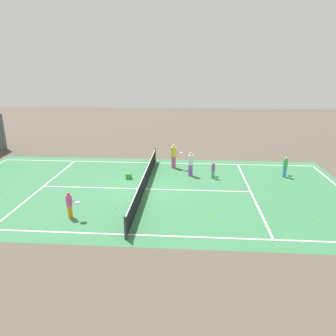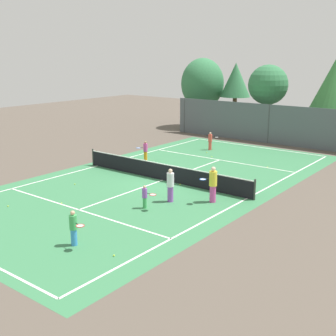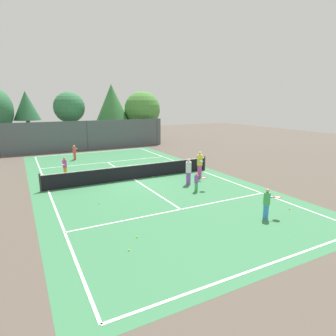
# 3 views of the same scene
# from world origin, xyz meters

# --- Properties ---
(ground_plane) EXTENTS (80.00, 80.00, 0.00)m
(ground_plane) POSITION_xyz_m (0.00, 0.00, 0.00)
(ground_plane) COLOR brown
(court_surface) EXTENTS (13.00, 25.00, 0.01)m
(court_surface) POSITION_xyz_m (0.00, 0.00, 0.00)
(court_surface) COLOR #387A4C
(court_surface) RESTS_ON ground_plane
(tennis_net) EXTENTS (11.90, 0.10, 1.10)m
(tennis_net) POSITION_xyz_m (0.00, 0.00, 0.51)
(tennis_net) COLOR #333833
(tennis_net) RESTS_ON ground_plane
(perimeter_fence) EXTENTS (18.00, 0.12, 3.20)m
(perimeter_fence) POSITION_xyz_m (0.00, 14.00, 1.60)
(perimeter_fence) COLOR #515B60
(perimeter_fence) RESTS_ON ground_plane
(tree_1) EXTENTS (2.88, 2.88, 6.38)m
(tree_1) POSITION_xyz_m (-5.58, 18.22, 4.72)
(tree_1) COLOR brown
(tree_1) RESTS_ON ground_plane
(tree_3) EXTENTS (3.43, 3.43, 6.31)m
(tree_3) POSITION_xyz_m (-1.31, 16.29, 4.57)
(tree_3) COLOR brown
(tree_3) RESTS_ON ground_plane
(tree_4) EXTENTS (4.11, 4.43, 6.81)m
(tree_4) POSITION_xyz_m (-8.87, 17.51, 4.33)
(tree_4) COLOR brown
(tree_4) RESTS_ON ground_plane
(player_0) EXTENTS (0.56, 0.87, 1.36)m
(player_0) POSITION_xyz_m (-4.03, 3.13, 0.71)
(player_0) COLOR orange
(player_0) RESTS_ON ground_plane
(player_1) EXTENTS (0.81, 0.34, 1.13)m
(player_1) POSITION_xyz_m (2.34, -4.29, 0.59)
(player_1) COLOR #3FA559
(player_1) RESTS_ON ground_plane
(player_2) EXTENTS (0.67, 0.84, 1.38)m
(player_2) POSITION_xyz_m (-2.33, 8.83, 0.71)
(player_2) COLOR #E54C3F
(player_2) RESTS_ON ground_plane
(player_3) EXTENTS (0.89, 0.47, 1.41)m
(player_3) POSITION_xyz_m (2.92, -9.15, 0.73)
(player_3) COLOR #388CD8
(player_3) RESTS_ON ground_plane
(player_4) EXTENTS (0.36, 0.36, 1.69)m
(player_4) POSITION_xyz_m (2.69, -2.78, 0.87)
(player_4) COLOR purple
(player_4) RESTS_ON ground_plane
(player_5) EXTENTS (0.67, 0.95, 1.82)m
(player_5) POSITION_xyz_m (4.38, -1.55, 0.94)
(player_5) COLOR #D14799
(player_5) RESTS_ON ground_plane
(ball_crate) EXTENTS (0.39, 0.33, 0.43)m
(ball_crate) POSITION_xyz_m (1.80, 1.34, 0.18)
(ball_crate) COLOR green
(ball_crate) RESTS_ON ground_plane
(tennis_ball_0) EXTENTS (0.07, 0.07, 0.07)m
(tennis_ball_0) POSITION_xyz_m (-3.38, -3.75, 0.03)
(tennis_ball_0) COLOR #CCE533
(tennis_ball_0) RESTS_ON ground_plane
(tennis_ball_1) EXTENTS (0.07, 0.07, 0.07)m
(tennis_ball_1) POSITION_xyz_m (3.56, 6.50, 0.03)
(tennis_ball_1) COLOR #CCE533
(tennis_ball_1) RESTS_ON ground_plane
(tennis_ball_2) EXTENTS (0.07, 0.07, 0.07)m
(tennis_ball_2) POSITION_xyz_m (-1.34, -6.35, 0.03)
(tennis_ball_2) COLOR #CCE533
(tennis_ball_2) RESTS_ON ground_plane
(tennis_ball_3) EXTENTS (0.07, 0.07, 0.07)m
(tennis_ball_3) POSITION_xyz_m (-0.91, 6.80, 0.03)
(tennis_ball_3) COLOR #CCE533
(tennis_ball_3) RESTS_ON ground_plane
(tennis_ball_4) EXTENTS (0.07, 0.07, 0.07)m
(tennis_ball_4) POSITION_xyz_m (4.79, -8.91, 0.03)
(tennis_ball_4) COLOR #CCE533
(tennis_ball_4) RESTS_ON ground_plane
(tennis_ball_6) EXTENTS (0.07, 0.07, 0.07)m
(tennis_ball_6) POSITION_xyz_m (-3.05, -8.20, 0.03)
(tennis_ball_6) COLOR #CCE533
(tennis_ball_6) RESTS_ON ground_plane
(tennis_ball_7) EXTENTS (0.07, 0.07, 0.07)m
(tennis_ball_7) POSITION_xyz_m (-1.95, 7.73, 0.03)
(tennis_ball_7) COLOR #CCE533
(tennis_ball_7) RESTS_ON ground_plane
(tennis_ball_8) EXTENTS (0.07, 0.07, 0.07)m
(tennis_ball_8) POSITION_xyz_m (-2.81, 1.18, 0.03)
(tennis_ball_8) COLOR #CCE533
(tennis_ball_8) RESTS_ON ground_plane
(tennis_ball_9) EXTENTS (0.07, 0.07, 0.07)m
(tennis_ball_9) POSITION_xyz_m (1.37, -0.17, 0.03)
(tennis_ball_9) COLOR #CCE533
(tennis_ball_9) RESTS_ON ground_plane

